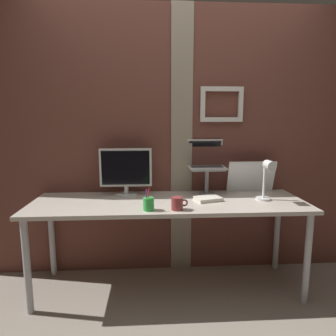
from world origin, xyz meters
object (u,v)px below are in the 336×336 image
Objects in this scene: laptop at (205,159)px; coffee_mug at (177,203)px; whiteboard_panel at (251,177)px; desk_lamp at (267,176)px; monitor at (126,170)px; pen_cup at (148,204)px.

coffee_mug is (-0.29, -0.52, -0.25)m from laptop.
desk_lamp reaches higher than whiteboard_panel.
pen_cup is at bearing -66.51° from monitor.
monitor is 1.10m from whiteboard_panel.
whiteboard_panel is 0.31m from desk_lamp.
coffee_mug is (-0.70, -0.48, -0.09)m from whiteboard_panel.
pen_cup is at bearing -179.89° from coffee_mug.
whiteboard_panel is 2.53× the size of pen_cup.
desk_lamp is at bearing 10.80° from pen_cup.
desk_lamp reaches higher than pen_cup.
monitor is 3.55× the size of coffee_mug.
laptop reaches higher than pen_cup.
laptop is 0.44m from whiteboard_panel.
pen_cup is at bearing -169.20° from desk_lamp.
laptop is at bearing 141.02° from desk_lamp.
laptop is at bearing 6.56° from monitor.
monitor is at bearing 166.71° from desk_lamp.
laptop is 0.76m from pen_cup.
desk_lamp reaches higher than coffee_mug.
desk_lamp is 2.68× the size of coffee_mug.
pen_cup reaches higher than coffee_mug.
pen_cup is 0.21m from coffee_mug.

